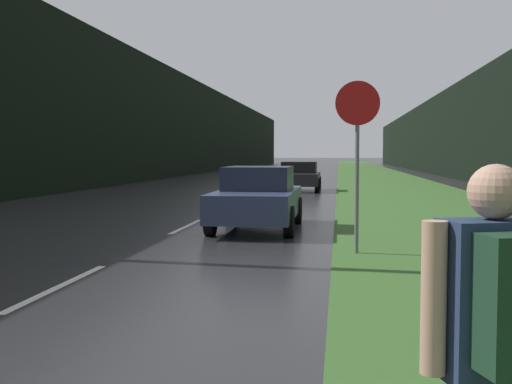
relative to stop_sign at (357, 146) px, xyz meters
The scene contains 12 objects.
grass_verge 28.31m from the stop_sign, 84.74° to the left, with size 6.00×240.00×0.02m, color #386028.
lane_stripe_b 5.41m from the stop_sign, 140.43° to the right, with size 0.12×3.00×0.01m, color silver.
lane_stripe_c 5.74m from the stop_sign, 136.08° to the left, with size 0.12×3.00×0.01m, color silver.
lane_stripe_d 11.61m from the stop_sign, 109.97° to the left, with size 0.12×3.00×0.01m, color silver.
lane_stripe_e 18.29m from the stop_sign, 102.42° to the left, with size 0.12×3.00×0.01m, color silver.
lane_stripe_f 25.14m from the stop_sign, 98.98° to the left, with size 0.12×3.00×0.01m, color silver.
treeline_far_side 40.47m from the stop_sign, 109.38° to the left, with size 2.00×140.00×8.01m, color black.
treeline_near_side 39.11m from the stop_sign, 77.30° to the left, with size 2.00×140.00×6.61m, color black.
stop_sign is the anchor object (origin of this frame).
hitchhiker_with_backpack 8.68m from the stop_sign, 88.01° to the right, with size 0.56×0.49×1.69m.
car_passing_near 4.28m from the stop_sign, 121.65° to the left, with size 1.86×4.35×1.44m.
car_passing_far 19.01m from the stop_sign, 96.54° to the left, with size 1.98×4.01×1.37m.
Camera 1 is at (3.61, 0.76, 1.73)m, focal length 45.00 mm.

